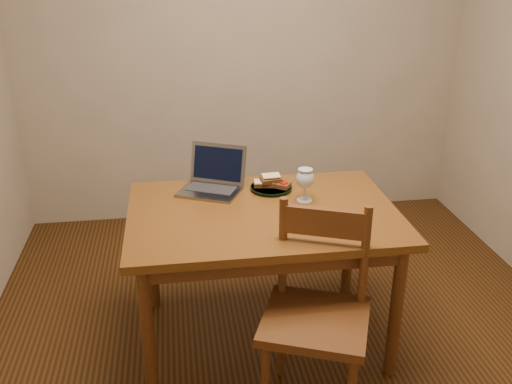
{
  "coord_description": "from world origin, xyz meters",
  "views": [
    {
      "loc": [
        -0.52,
        -2.45,
        1.91
      ],
      "look_at": [
        -0.14,
        0.11,
        0.8
      ],
      "focal_mm": 40.0,
      "sensor_mm": 36.0,
      "label": 1
    }
  ],
  "objects": [
    {
      "name": "floor",
      "position": [
        0.0,
        0.0,
        -0.01
      ],
      "size": [
        3.2,
        3.2,
        0.02
      ],
      "primitive_type": "cube",
      "color": "black",
      "rests_on": "ground"
    },
    {
      "name": "sandwich_tomato",
      "position": [
        0.01,
        0.26,
        0.78
      ],
      "size": [
        0.13,
        0.12,
        0.03
      ],
      "primitive_type": null,
      "rotation": [
        0.0,
        0.0,
        -0.63
      ],
      "color": "#381E0C",
      "rests_on": "plate"
    },
    {
      "name": "table",
      "position": [
        -0.11,
        0.02,
        0.65
      ],
      "size": [
        1.3,
        0.9,
        0.74
      ],
      "color": "#4C240C",
      "rests_on": "floor"
    },
    {
      "name": "front_wall",
      "position": [
        0.0,
        -1.61,
        1.3
      ],
      "size": [
        3.2,
        0.02,
        2.6
      ],
      "primitive_type": "cube",
      "color": "gray",
      "rests_on": "floor"
    },
    {
      "name": "chair",
      "position": [
        0.04,
        -0.48,
        0.51
      ],
      "size": [
        0.57,
        0.55,
        0.47
      ],
      "rotation": [
        0.0,
        0.0,
        -0.38
      ],
      "color": "#43260E",
      "rests_on": "floor"
    },
    {
      "name": "back_wall",
      "position": [
        0.0,
        1.61,
        1.3
      ],
      "size": [
        3.2,
        0.02,
        2.6
      ],
      "primitive_type": "cube",
      "color": "gray",
      "rests_on": "floor"
    },
    {
      "name": "sandwich_top",
      "position": [
        -0.03,
        0.27,
        0.8
      ],
      "size": [
        0.12,
        0.08,
        0.03
      ],
      "primitive_type": null,
      "rotation": [
        0.0,
        0.0,
        0.16
      ],
      "color": "#381E0C",
      "rests_on": "plate"
    },
    {
      "name": "laptop",
      "position": [
        -0.33,
        0.33,
        0.8
      ],
      "size": [
        0.39,
        0.38,
        0.22
      ],
      "rotation": [
        0.0,
        0.0,
        -0.45
      ],
      "color": "slate",
      "rests_on": "table"
    },
    {
      "name": "sandwich_cheese",
      "position": [
        -0.07,
        0.28,
        0.78
      ],
      "size": [
        0.11,
        0.07,
        0.03
      ],
      "primitive_type": null,
      "rotation": [
        0.0,
        0.0,
        -0.12
      ],
      "color": "#381E0C",
      "rests_on": "plate"
    },
    {
      "name": "milk_glass",
      "position": [
        0.11,
        0.1,
        0.83
      ],
      "size": [
        0.09,
        0.09,
        0.17
      ],
      "primitive_type": null,
      "color": "white",
      "rests_on": "table"
    },
    {
      "name": "plate",
      "position": [
        -0.03,
        0.27,
        0.75
      ],
      "size": [
        0.22,
        0.22,
        0.02
      ],
      "primitive_type": "cylinder",
      "color": "black",
      "rests_on": "table"
    }
  ]
}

